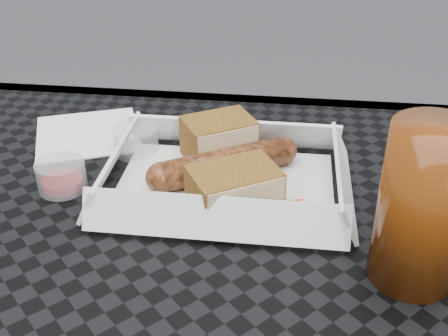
% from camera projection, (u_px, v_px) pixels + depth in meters
% --- Properties ---
extents(food_tray, '(0.22, 0.15, 0.00)m').
position_uv_depth(food_tray, '(225.00, 186.00, 0.58)').
color(food_tray, white).
rests_on(food_tray, patio_table).
extents(bratwurst, '(0.15, 0.10, 0.03)m').
position_uv_depth(bratwurst, '(224.00, 164.00, 0.58)').
color(bratwurst, brown).
rests_on(bratwurst, food_tray).
extents(bread_near, '(0.09, 0.08, 0.05)m').
position_uv_depth(bread_near, '(219.00, 138.00, 0.61)').
color(bread_near, brown).
rests_on(bread_near, food_tray).
extents(bread_far, '(0.10, 0.09, 0.04)m').
position_uv_depth(bread_far, '(234.00, 189.00, 0.53)').
color(bread_far, brown).
rests_on(bread_far, food_tray).
extents(veg_garnish, '(0.03, 0.03, 0.00)m').
position_uv_depth(veg_garnish, '(298.00, 215.00, 0.53)').
color(veg_garnish, '#F0420A').
rests_on(veg_garnish, food_tray).
extents(napkin, '(0.16, 0.16, 0.00)m').
position_uv_depth(napkin, '(88.00, 134.00, 0.68)').
color(napkin, white).
rests_on(napkin, patio_table).
extents(condiment_cup_sauce, '(0.05, 0.05, 0.03)m').
position_uv_depth(condiment_cup_sauce, '(61.00, 176.00, 0.57)').
color(condiment_cup_sauce, maroon).
rests_on(condiment_cup_sauce, patio_table).
extents(condiment_cup_empty, '(0.05, 0.05, 0.03)m').
position_uv_depth(condiment_cup_empty, '(136.00, 141.00, 0.64)').
color(condiment_cup_empty, silver).
rests_on(condiment_cup_empty, patio_table).
extents(drink_glass, '(0.07, 0.07, 0.14)m').
position_uv_depth(drink_glass, '(424.00, 207.00, 0.43)').
color(drink_glass, '#582407').
rests_on(drink_glass, patio_table).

